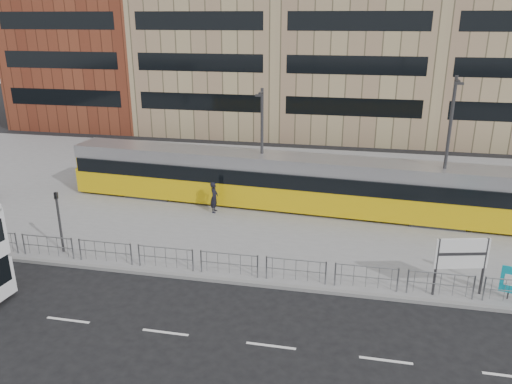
% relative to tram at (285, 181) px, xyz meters
% --- Properties ---
extents(ground, '(120.00, 120.00, 0.00)m').
position_rel_tram_xyz_m(ground, '(-0.50, -9.51, -1.76)').
color(ground, black).
rests_on(ground, ground).
extents(plaza, '(64.00, 24.00, 0.15)m').
position_rel_tram_xyz_m(plaza, '(-0.50, 2.49, -1.69)').
color(plaza, gray).
rests_on(plaza, ground).
extents(kerb, '(64.00, 0.25, 0.17)m').
position_rel_tram_xyz_m(kerb, '(-0.50, -9.46, -1.69)').
color(kerb, gray).
rests_on(kerb, ground).
extents(pedestrian_barrier, '(32.07, 0.07, 1.10)m').
position_rel_tram_xyz_m(pedestrian_barrier, '(1.50, -9.01, -0.78)').
color(pedestrian_barrier, gray).
rests_on(pedestrian_barrier, plaza).
extents(road_markings, '(62.00, 0.12, 0.01)m').
position_rel_tram_xyz_m(road_markings, '(0.50, -13.51, -1.76)').
color(road_markings, white).
rests_on(road_markings, ground).
extents(tram, '(27.38, 4.43, 3.21)m').
position_rel_tram_xyz_m(tram, '(0.00, 0.00, 0.00)').
color(tram, gold).
rests_on(tram, plaza).
extents(station_sign, '(2.17, 0.60, 2.54)m').
position_rel_tram_xyz_m(station_sign, '(8.53, -8.71, 0.15)').
color(station_sign, '#2D2D30').
rests_on(station_sign, plaza).
extents(ad_panel, '(0.77, 0.24, 1.46)m').
position_rel_tram_xyz_m(ad_panel, '(10.54, -8.67, -0.76)').
color(ad_panel, '#2D2D30').
rests_on(ad_panel, plaza).
extents(pedestrian, '(0.47, 0.69, 1.85)m').
position_rel_tram_xyz_m(pedestrian, '(-3.98, -1.73, -0.69)').
color(pedestrian, black).
rests_on(pedestrian, plaza).
extents(traffic_light_west, '(0.20, 0.23, 3.10)m').
position_rel_tram_xyz_m(traffic_light_west, '(-9.84, -8.35, 0.36)').
color(traffic_light_west, '#2D2D30').
rests_on(traffic_light_west, plaza).
extents(lamp_post_west, '(0.45, 1.04, 7.10)m').
position_rel_tram_xyz_m(lamp_post_west, '(-1.50, 0.18, 2.30)').
color(lamp_post_west, '#2D2D30').
rests_on(lamp_post_west, plaza).
extents(lamp_post_east, '(0.45, 1.04, 8.16)m').
position_rel_tram_xyz_m(lamp_post_east, '(8.81, -0.94, 2.84)').
color(lamp_post_east, '#2D2D30').
rests_on(lamp_post_east, plaza).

